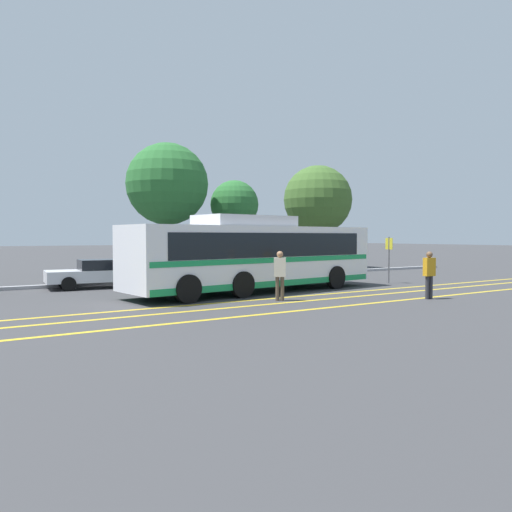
# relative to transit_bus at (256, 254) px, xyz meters

# --- Properties ---
(ground_plane) EXTENTS (220.00, 220.00, 0.00)m
(ground_plane) POSITION_rel_transit_bus_xyz_m (1.09, 0.49, -1.56)
(ground_plane) COLOR #38383A
(lane_strip_0) EXTENTS (31.26, 0.20, 0.01)m
(lane_strip_0) POSITION_rel_transit_bus_xyz_m (0.02, -2.20, -1.56)
(lane_strip_0) COLOR gold
(lane_strip_0) RESTS_ON ground_plane
(lane_strip_1) EXTENTS (31.26, 0.20, 0.01)m
(lane_strip_1) POSITION_rel_transit_bus_xyz_m (0.02, -3.42, -1.56)
(lane_strip_1) COLOR gold
(lane_strip_1) RESTS_ON ground_plane
(lane_strip_2) EXTENTS (31.26, 0.20, 0.01)m
(lane_strip_2) POSITION_rel_transit_bus_xyz_m (0.02, -5.11, -1.56)
(lane_strip_2) COLOR gold
(lane_strip_2) RESTS_ON ground_plane
(curb_strip) EXTENTS (39.26, 0.36, 0.15)m
(curb_strip) POSITION_rel_transit_bus_xyz_m (0.02, 6.29, -1.49)
(curb_strip) COLOR #99999E
(curb_strip) RESTS_ON ground_plane
(transit_bus) EXTENTS (11.77, 3.90, 3.13)m
(transit_bus) POSITION_rel_transit_bus_xyz_m (0.00, 0.00, 0.00)
(transit_bus) COLOR silver
(transit_bus) RESTS_ON ground_plane
(parked_car_1) EXTENTS (4.55, 2.13, 1.26)m
(parked_car_1) POSITION_rel_transit_bus_xyz_m (-4.99, 5.21, -0.91)
(parked_car_1) COLOR silver
(parked_car_1) RESTS_ON ground_plane
(parked_car_2) EXTENTS (4.60, 1.85, 1.43)m
(parked_car_2) POSITION_rel_transit_bus_xyz_m (0.95, 5.28, -0.84)
(parked_car_2) COLOR navy
(parked_car_2) RESTS_ON ground_plane
(pedestrian_0) EXTENTS (0.45, 0.27, 1.75)m
(pedestrian_0) POSITION_rel_transit_bus_xyz_m (4.09, -5.40, -0.57)
(pedestrian_0) COLOR #2D2D33
(pedestrian_0) RESTS_ON ground_plane
(pedestrian_1) EXTENTS (0.47, 0.43, 1.78)m
(pedestrian_1) POSITION_rel_transit_bus_xyz_m (-0.81, -2.86, -0.55)
(pedestrian_1) COLOR brown
(pedestrian_1) RESTS_ON ground_plane
(bus_stop_sign) EXTENTS (0.08, 0.40, 2.27)m
(bus_stop_sign) POSITION_rel_transit_bus_xyz_m (7.53, -0.33, -0.13)
(bus_stop_sign) COLOR #59595E
(bus_stop_sign) RESTS_ON ground_plane
(tree_0) EXTENTS (2.87, 2.87, 5.64)m
(tree_0) POSITION_rel_transit_bus_xyz_m (3.92, 8.46, 2.61)
(tree_0) COLOR #513823
(tree_0) RESTS_ON ground_plane
(tree_1) EXTENTS (4.89, 4.89, 7.37)m
(tree_1) POSITION_rel_transit_bus_xyz_m (12.04, 10.51, 3.35)
(tree_1) COLOR #513823
(tree_1) RESTS_ON ground_plane
(tree_2) EXTENTS (4.54, 4.54, 7.48)m
(tree_2) POSITION_rel_transit_bus_xyz_m (-0.20, 8.79, 3.63)
(tree_2) COLOR #513823
(tree_2) RESTS_ON ground_plane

